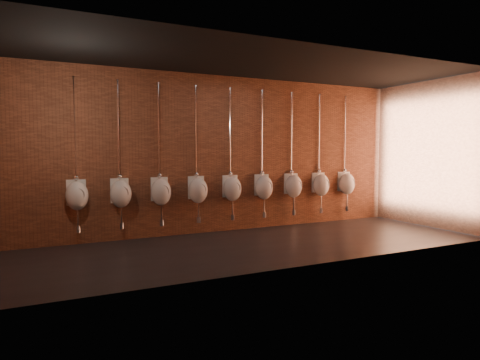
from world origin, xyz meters
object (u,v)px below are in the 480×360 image
object	(u,v)px
urinal_3	(198,190)
urinal_4	(232,188)
urinal_1	(121,193)
urinal_0	(77,195)
urinal_8	(347,183)
urinal_2	(161,191)
urinal_5	(264,187)
urinal_7	(321,184)
urinal_6	(293,185)

from	to	relation	value
urinal_3	urinal_4	bearing A→B (deg)	0.00
urinal_1	urinal_0	bearing A→B (deg)	180.00
urinal_8	urinal_4	bearing A→B (deg)	180.00
urinal_2	urinal_5	distance (m)	2.25
urinal_3	urinal_7	size ratio (longest dim) A/B	1.00
urinal_1	urinal_7	distance (m)	4.51
urinal_7	urinal_6	bearing A→B (deg)	180.00
urinal_4	urinal_8	size ratio (longest dim) A/B	1.00
urinal_0	urinal_1	size ratio (longest dim) A/B	1.00
urinal_0	urinal_7	bearing A→B (deg)	0.00
urinal_2	urinal_1	bearing A→B (deg)	180.00
urinal_1	urinal_7	bearing A→B (deg)	0.00
urinal_0	urinal_6	xyz separation A→B (m)	(4.51, 0.00, 0.00)
urinal_5	urinal_8	distance (m)	2.25
urinal_1	urinal_4	xyz separation A→B (m)	(2.25, 0.00, 0.00)
urinal_2	urinal_3	xyz separation A→B (m)	(0.75, 0.00, 0.00)
urinal_3	urinal_6	size ratio (longest dim) A/B	1.00
urinal_2	urinal_8	bearing A→B (deg)	0.00
urinal_5	urinal_8	bearing A→B (deg)	0.00
urinal_3	urinal_4	world-z (taller)	same
urinal_5	urinal_2	bearing A→B (deg)	180.00
urinal_4	urinal_3	bearing A→B (deg)	180.00
urinal_2	urinal_7	size ratio (longest dim) A/B	1.00
urinal_2	urinal_6	world-z (taller)	same
urinal_0	urinal_3	size ratio (longest dim) A/B	1.00
urinal_5	urinal_4	bearing A→B (deg)	180.00
urinal_4	urinal_1	bearing A→B (deg)	180.00
urinal_0	urinal_3	distance (m)	2.25
urinal_2	urinal_6	distance (m)	3.01
urinal_4	urinal_6	size ratio (longest dim) A/B	1.00
urinal_1	urinal_8	distance (m)	5.26
urinal_5	urinal_7	size ratio (longest dim) A/B	1.00
urinal_5	urinal_6	world-z (taller)	same
urinal_7	urinal_4	bearing A→B (deg)	180.00
urinal_2	urinal_7	xyz separation A→B (m)	(3.76, 0.00, 0.00)
urinal_7	urinal_8	xyz separation A→B (m)	(0.75, 0.00, 0.00)
urinal_2	urinal_5	bearing A→B (deg)	0.00
urinal_2	urinal_4	xyz separation A→B (m)	(1.50, 0.00, 0.00)
urinal_3	urinal_7	xyz separation A→B (m)	(3.01, 0.00, 0.00)
urinal_3	urinal_8	bearing A→B (deg)	0.00
urinal_7	urinal_3	bearing A→B (deg)	180.00
urinal_4	urinal_6	distance (m)	1.50
urinal_8	urinal_7	bearing A→B (deg)	180.00
urinal_2	urinal_6	size ratio (longest dim) A/B	1.00
urinal_4	urinal_0	bearing A→B (deg)	180.00
urinal_1	urinal_5	world-z (taller)	same
urinal_0	urinal_4	size ratio (longest dim) A/B	1.00
urinal_4	urinal_8	xyz separation A→B (m)	(3.01, 0.00, 0.00)
urinal_3	urinal_5	bearing A→B (deg)	0.00
urinal_0	urinal_5	world-z (taller)	same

